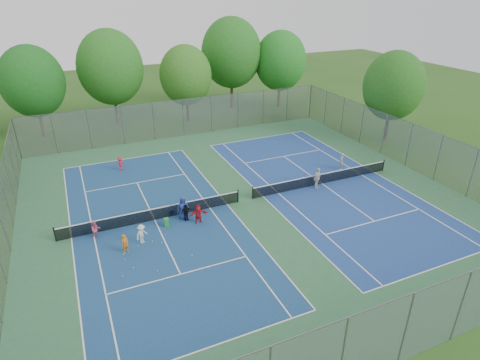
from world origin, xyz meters
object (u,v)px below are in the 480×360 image
at_px(net_right, 322,179).
at_px(instructor, 341,161).
at_px(ball_hopper, 166,222).
at_px(ball_crate, 172,211).
at_px(net_left, 154,215).

height_order(net_right, instructor, instructor).
xyz_separation_m(net_right, instructor, (3.17, 1.79, 0.32)).
height_order(net_right, ball_hopper, net_right).
distance_m(ball_crate, instructor, 15.87).
bearing_deg(instructor, ball_hopper, -31.55).
relative_size(net_left, net_right, 1.00).
distance_m(net_left, instructor, 17.26).
xyz_separation_m(ball_crate, ball_hopper, (-0.78, -1.59, 0.17)).
relative_size(net_left, ball_hopper, 20.86).
bearing_deg(net_left, ball_crate, 19.58).
bearing_deg(net_right, ball_hopper, -175.27).
bearing_deg(ball_hopper, instructor, 9.91).
distance_m(net_right, instructor, 3.65).
xyz_separation_m(ball_hopper, instructor, (16.59, 2.90, 0.47)).
relative_size(net_right, ball_hopper, 20.86).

